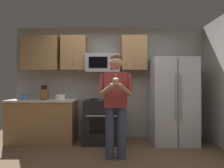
# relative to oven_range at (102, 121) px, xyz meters

# --- Properties ---
(wall_back) EXTENTS (4.40, 0.10, 2.60)m
(wall_back) POSITION_rel_oven_range_xyz_m (0.15, 0.39, 0.84)
(wall_back) COLOR gray
(wall_back) RESTS_ON ground
(oven_range) EXTENTS (0.76, 0.70, 0.93)m
(oven_range) POSITION_rel_oven_range_xyz_m (0.00, 0.00, 0.00)
(oven_range) COLOR black
(oven_range) RESTS_ON ground
(microwave) EXTENTS (0.74, 0.41, 0.40)m
(microwave) POSITION_rel_oven_range_xyz_m (0.00, 0.12, 1.26)
(microwave) COLOR #9EA0A5
(refrigerator) EXTENTS (0.90, 0.75, 1.80)m
(refrigerator) POSITION_rel_oven_range_xyz_m (1.50, -0.04, 0.44)
(refrigerator) COLOR #B7BABF
(refrigerator) RESTS_ON ground
(cabinet_row_upper) EXTENTS (2.78, 0.36, 0.76)m
(cabinet_row_upper) POSITION_rel_oven_range_xyz_m (-0.57, 0.17, 1.49)
(cabinet_row_upper) COLOR #9E7247
(counter_left) EXTENTS (1.44, 0.66, 0.92)m
(counter_left) POSITION_rel_oven_range_xyz_m (-1.30, 0.02, 0.00)
(counter_left) COLOR #9E7247
(counter_left) RESTS_ON ground
(knife_block) EXTENTS (0.16, 0.15, 0.32)m
(knife_block) POSITION_rel_oven_range_xyz_m (-1.25, -0.03, 0.58)
(knife_block) COLOR brown
(knife_block) RESTS_ON counter_left
(bowl_large_white) EXTENTS (0.23, 0.23, 0.11)m
(bowl_large_white) POSITION_rel_oven_range_xyz_m (-0.93, 0.02, 0.52)
(bowl_large_white) COLOR white
(bowl_large_white) RESTS_ON counter_left
(bowl_small_colored) EXTENTS (0.20, 0.20, 0.09)m
(bowl_small_colored) POSITION_rel_oven_range_xyz_m (-1.70, -0.03, 0.51)
(bowl_small_colored) COLOR #4C7299
(bowl_small_colored) RESTS_ON counter_left
(person) EXTENTS (0.60, 0.48, 1.76)m
(person) POSITION_rel_oven_range_xyz_m (0.27, -0.92, 0.53)
(person) COLOR #383F59
(person) RESTS_ON ground
(cupcake) EXTENTS (0.09, 0.09, 0.17)m
(cupcake) POSITION_rel_oven_range_xyz_m (0.27, -1.25, 0.83)
(cupcake) COLOR #A87F56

